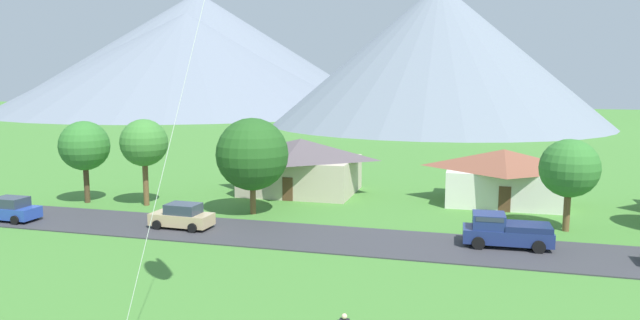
% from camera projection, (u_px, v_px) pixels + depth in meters
% --- Properties ---
extents(road_strip, '(160.00, 6.21, 0.08)m').
position_uv_depth(road_strip, '(359.00, 241.00, 35.98)').
color(road_strip, '#38383D').
rests_on(road_strip, ground).
extents(mountain_east_ridge, '(127.55, 127.55, 39.36)m').
position_uv_depth(mountain_east_ridge, '(199.00, 51.00, 197.59)').
color(mountain_east_ridge, slate).
rests_on(mountain_east_ridge, ground).
extents(mountain_west_ridge, '(72.98, 72.98, 30.69)m').
position_uv_depth(mountain_west_ridge, '(438.00, 55.00, 125.00)').
color(mountain_west_ridge, slate).
rests_on(mountain_west_ridge, ground).
extents(mountain_far_west_ridge, '(116.41, 116.41, 30.52)m').
position_uv_depth(mountain_far_west_ridge, '(187.00, 62.00, 180.91)').
color(mountain_far_west_ridge, slate).
rests_on(mountain_far_west_ridge, ground).
extents(house_left_center, '(9.64, 7.67, 4.44)m').
position_uv_depth(house_left_center, '(503.00, 175.00, 46.98)').
color(house_left_center, silver).
rests_on(house_left_center, ground).
extents(house_right_center, '(10.37, 8.29, 4.86)m').
position_uv_depth(house_right_center, '(301.00, 165.00, 51.22)').
color(house_right_center, beige).
rests_on(house_right_center, ground).
extents(tree_near_left, '(3.89, 3.89, 6.23)m').
position_uv_depth(tree_near_left, '(569.00, 168.00, 37.86)').
color(tree_near_left, brown).
rests_on(tree_near_left, ground).
extents(tree_left_of_center, '(3.77, 3.77, 6.99)m').
position_uv_depth(tree_left_of_center, '(144.00, 143.00, 45.55)').
color(tree_left_of_center, brown).
rests_on(tree_left_of_center, ground).
extents(tree_center, '(5.45, 5.45, 7.29)m').
position_uv_depth(tree_center, '(252.00, 154.00, 42.69)').
color(tree_center, brown).
rests_on(tree_center, ground).
extents(tree_near_right, '(4.04, 4.04, 6.76)m').
position_uv_depth(tree_near_right, '(84.00, 146.00, 46.62)').
color(tree_near_right, '#4C3823').
rests_on(tree_near_right, ground).
extents(parked_car_tan_mid_west, '(4.27, 2.22, 1.68)m').
position_uv_depth(parked_car_tan_mid_west, '(182.00, 216.00, 38.89)').
color(parked_car_tan_mid_west, tan).
rests_on(parked_car_tan_mid_west, road_strip).
extents(parked_car_blue_mid_east, '(4.23, 2.13, 1.68)m').
position_uv_depth(parked_car_blue_mid_east, '(10.00, 209.00, 40.96)').
color(parked_car_blue_mid_east, '#2847A8').
rests_on(parked_car_blue_mid_east, road_strip).
extents(pickup_truck_navy_west_side, '(5.26, 2.45, 1.99)m').
position_uv_depth(pickup_truck_navy_west_side, '(505.00, 230.00, 34.56)').
color(pickup_truck_navy_west_side, navy).
rests_on(pickup_truck_navy_west_side, road_strip).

